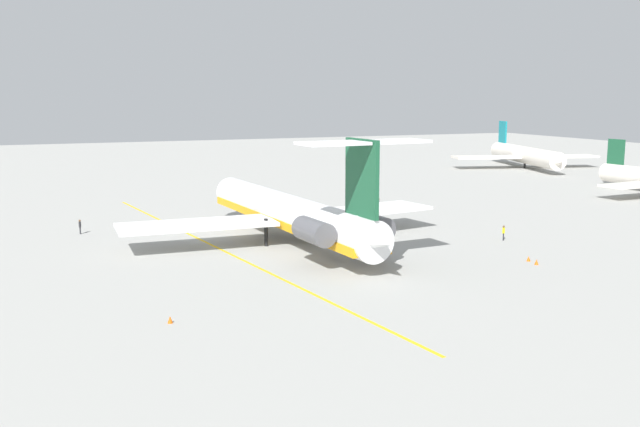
{
  "coord_description": "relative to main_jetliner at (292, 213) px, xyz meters",
  "views": [
    {
      "loc": [
        78.1,
        -17.87,
        16.71
      ],
      "look_at": [
        2.62,
        14.0,
        2.99
      ],
      "focal_mm": 39.86,
      "sensor_mm": 36.0,
      "label": 1
    }
  ],
  "objects": [
    {
      "name": "ground",
      "position": [
        -3.85,
        -10.09,
        -3.47
      ],
      "size": [
        365.62,
        365.62,
        0.0
      ],
      "primitive_type": "plane",
      "color": "#9E9E99"
    },
    {
      "name": "main_jetliner",
      "position": [
        0.0,
        0.0,
        0.0
      ],
      "size": [
        43.65,
        38.68,
        12.71
      ],
      "rotation": [
        0.0,
        0.0,
        3.21
      ],
      "color": "white",
      "rests_on": "ground"
    },
    {
      "name": "airliner_far_left",
      "position": [
        -57.04,
        79.02,
        -0.44
      ],
      "size": [
        34.04,
        34.01,
        10.28
      ],
      "rotation": [
        0.0,
        0.0,
        -0.26
      ],
      "color": "silver",
      "rests_on": "ground"
    },
    {
      "name": "ground_crew_near_nose",
      "position": [
        8.12,
        23.1,
        -2.34
      ],
      "size": [
        0.34,
        0.34,
        1.78
      ],
      "rotation": [
        0.0,
        0.0,
        3.92
      ],
      "color": "black",
      "rests_on": "ground"
    },
    {
      "name": "ground_crew_near_tail",
      "position": [
        -17.66,
        20.28,
        -2.4
      ],
      "size": [
        0.39,
        0.27,
        1.68
      ],
      "rotation": [
        0.0,
        0.0,
        5.21
      ],
      "color": "black",
      "rests_on": "ground"
    },
    {
      "name": "ground_crew_portside",
      "position": [
        -15.06,
        -21.9,
        -2.33
      ],
      "size": [
        0.44,
        0.29,
        1.79
      ],
      "rotation": [
        0.0,
        0.0,
        5.0
      ],
      "color": "black",
      "rests_on": "ground"
    },
    {
      "name": "safety_cone_nose",
      "position": [
        19.22,
        18.7,
        -3.19
      ],
      "size": [
        0.4,
        0.4,
        0.55
      ],
      "primitive_type": "cone",
      "color": "#EA590F",
      "rests_on": "ground"
    },
    {
      "name": "safety_cone_wingtip",
      "position": [
        23.39,
        -18.54,
        -3.19
      ],
      "size": [
        0.4,
        0.4,
        0.55
      ],
      "primitive_type": "cone",
      "color": "#EA590F",
      "rests_on": "ground"
    },
    {
      "name": "safety_cone_tail",
      "position": [
        17.71,
        18.95,
        -3.19
      ],
      "size": [
        0.4,
        0.4,
        0.55
      ],
      "primitive_type": "cone",
      "color": "#EA590F",
      "rests_on": "ground"
    },
    {
      "name": "taxiway_centreline",
      "position": [
        -1.22,
        -8.62,
        -3.46
      ],
      "size": [
        77.05,
        10.33,
        0.01
      ],
      "primitive_type": "cube",
      "rotation": [
        0.0,
        0.0,
        3.27
      ],
      "color": "gold",
      "rests_on": "ground"
    }
  ]
}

